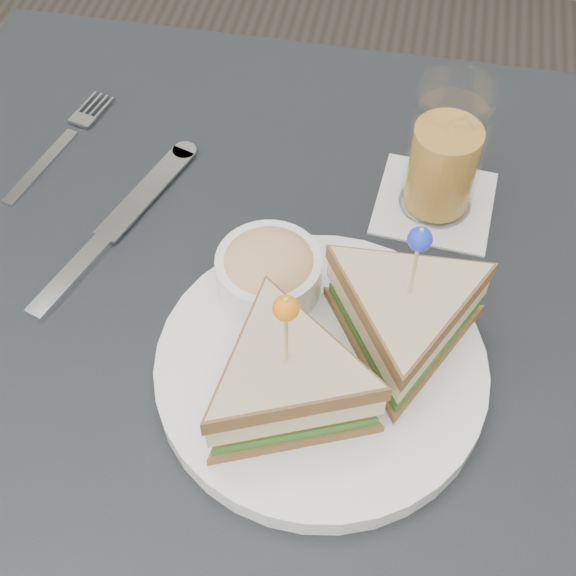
# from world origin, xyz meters

# --- Properties ---
(table) EXTENTS (0.80, 0.80, 0.75)m
(table) POSITION_xyz_m (0.00, 0.00, 0.67)
(table) COLOR black
(table) RESTS_ON ground
(plate_meal) EXTENTS (0.32, 0.30, 0.16)m
(plate_meal) POSITION_xyz_m (0.05, -0.03, 0.79)
(plate_meal) COLOR white
(plate_meal) RESTS_ON table
(cutlery_fork) EXTENTS (0.06, 0.17, 0.01)m
(cutlery_fork) POSITION_xyz_m (-0.26, 0.19, 0.75)
(cutlery_fork) COLOR silver
(cutlery_fork) RESTS_ON table
(cutlery_knife) EXTENTS (0.10, 0.24, 0.01)m
(cutlery_knife) POSITION_xyz_m (-0.17, 0.08, 0.75)
(cutlery_knife) COLOR white
(cutlery_knife) RESTS_ON table
(drink_set) EXTENTS (0.12, 0.12, 0.14)m
(drink_set) POSITION_xyz_m (0.12, 0.17, 0.81)
(drink_set) COLOR white
(drink_set) RESTS_ON table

